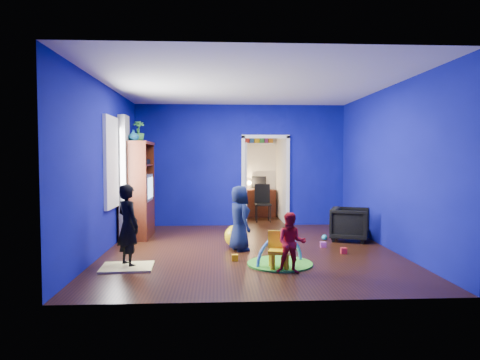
{
  "coord_description": "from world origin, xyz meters",
  "views": [
    {
      "loc": [
        -0.56,
        -7.51,
        1.64
      ],
      "look_at": [
        -0.14,
        0.4,
        1.22
      ],
      "focal_mm": 32.0,
      "sensor_mm": 36.0,
      "label": 1
    }
  ],
  "objects": [
    {
      "name": "wall_right",
      "position": [
        2.5,
        0.0,
        1.45
      ],
      "size": [
        0.02,
        5.5,
        2.9
      ],
      "primitive_type": "cube",
      "color": "#0A0D78",
      "rests_on": "floor"
    },
    {
      "name": "book_shelf",
      "position": [
        0.6,
        4.37,
        2.02
      ],
      "size": [
        0.88,
        0.24,
        0.04
      ],
      "primitive_type": "cube",
      "color": "white",
      "rests_on": "study_desk"
    },
    {
      "name": "wall_back",
      "position": [
        0.0,
        2.75,
        1.45
      ],
      "size": [
        5.0,
        0.02,
        2.9
      ],
      "primitive_type": "cube",
      "color": "#0A0D78",
      "rests_on": "floor"
    },
    {
      "name": "folding_chair",
      "position": [
        0.6,
        3.3,
        0.46
      ],
      "size": [
        0.4,
        0.4,
        0.92
      ],
      "primitive_type": "cube",
      "color": "black",
      "rests_on": "floor"
    },
    {
      "name": "yellow_blanket",
      "position": [
        -1.9,
        -1.18,
        0.01
      ],
      "size": [
        0.78,
        0.64,
        0.03
      ],
      "primitive_type": "cube",
      "rotation": [
        0.0,
        0.0,
        0.06
      ],
      "color": "#F2E07A",
      "rests_on": "floor"
    },
    {
      "name": "ceiling",
      "position": [
        0.0,
        0.0,
        2.9
      ],
      "size": [
        5.0,
        5.5,
        0.01
      ],
      "primitive_type": "cube",
      "color": "white",
      "rests_on": "wall_back"
    },
    {
      "name": "wall_left",
      "position": [
        -2.5,
        0.0,
        1.45
      ],
      "size": [
        0.02,
        5.5,
        2.9
      ],
      "primitive_type": "cube",
      "color": "#0A0D78",
      "rests_on": "floor"
    },
    {
      "name": "kid_chair",
      "position": [
        0.33,
        -1.38,
        0.25
      ],
      "size": [
        0.34,
        0.34,
        0.5
      ],
      "primitive_type": "cube",
      "rotation": [
        0.0,
        0.0,
        -0.26
      ],
      "color": "yellow",
      "rests_on": "floor"
    },
    {
      "name": "toy_0",
      "position": [
        1.59,
        -0.41,
        0.05
      ],
      "size": [
        0.1,
        0.08,
        0.1
      ],
      "primitive_type": "cube",
      "color": "#F8292F",
      "rests_on": "floor"
    },
    {
      "name": "doorway",
      "position": [
        0.6,
        2.75,
        1.05
      ],
      "size": [
        1.16,
        0.1,
        2.1
      ],
      "primitive_type": "cube",
      "color": "white",
      "rests_on": "floor"
    },
    {
      "name": "alcove",
      "position": [
        0.6,
        3.62,
        1.25
      ],
      "size": [
        1.0,
        1.75,
        2.5
      ],
      "primitive_type": null,
      "color": "silver",
      "rests_on": "floor"
    },
    {
      "name": "child_black",
      "position": [
        -1.9,
        -1.08,
        0.62
      ],
      "size": [
        0.52,
        0.54,
        1.24
      ],
      "primitive_type": "imported",
      "rotation": [
        0.0,
        0.0,
        2.28
      ],
      "color": "black",
      "rests_on": "floor"
    },
    {
      "name": "desk_monitor",
      "position": [
        0.6,
        4.38,
        0.95
      ],
      "size": [
        0.4,
        0.05,
        0.32
      ],
      "primitive_type": "cube",
      "color": "black",
      "rests_on": "study_desk"
    },
    {
      "name": "toddler_red",
      "position": [
        0.48,
        -1.58,
        0.43
      ],
      "size": [
        0.47,
        0.39,
        0.86
      ],
      "primitive_type": "imported",
      "rotation": [
        0.0,
        0.0,
        -0.17
      ],
      "color": "red",
      "rests_on": "floor"
    },
    {
      "name": "toy_1",
      "position": [
        1.57,
        0.81,
        0.06
      ],
      "size": [
        0.11,
        0.11,
        0.11
      ],
      "primitive_type": "sphere",
      "color": "#229AC5",
      "rests_on": "floor"
    },
    {
      "name": "play_mat",
      "position": [
        0.39,
        -1.09,
        0.01
      ],
      "size": [
        1.0,
        1.0,
        0.03
      ],
      "primitive_type": "cylinder",
      "color": "#4CA224",
      "rests_on": "floor"
    },
    {
      "name": "toy_3",
      "position": [
        0.61,
        0.25,
        0.06
      ],
      "size": [
        0.11,
        0.11,
        0.11
      ],
      "primitive_type": "sphere",
      "color": "green",
      "rests_on": "floor"
    },
    {
      "name": "wall_front",
      "position": [
        0.0,
        -2.75,
        1.45
      ],
      "size": [
        5.0,
        0.02,
        2.9
      ],
      "primitive_type": "cube",
      "color": "#0A0D78",
      "rests_on": "floor"
    },
    {
      "name": "tv_armoire",
      "position": [
        -2.21,
        1.34,
        0.98
      ],
      "size": [
        0.58,
        1.14,
        1.96
      ],
      "primitive_type": "cube",
      "color": "#3B1209",
      "rests_on": "floor"
    },
    {
      "name": "potted_plant",
      "position": [
        -2.21,
        1.56,
        2.18
      ],
      "size": [
        0.31,
        0.31,
        0.45
      ],
      "primitive_type": "imported",
      "rotation": [
        0.0,
        0.0,
        0.27
      ],
      "color": "#2E7F35",
      "rests_on": "tv_armoire"
    },
    {
      "name": "window_left",
      "position": [
        -2.48,
        0.35,
        1.55
      ],
      "size": [
        0.03,
        0.95,
        1.55
      ],
      "primitive_type": "cube",
      "color": "white",
      "rests_on": "wall_left"
    },
    {
      "name": "crt_tv",
      "position": [
        -2.17,
        1.34,
        1.02
      ],
      "size": [
        0.46,
        0.7,
        0.54
      ],
      "primitive_type": "cube",
      "color": "silver",
      "rests_on": "tv_armoire"
    },
    {
      "name": "toy_arch",
      "position": [
        0.39,
        -1.09,
        0.02
      ],
      "size": [
        0.79,
        0.5,
        0.89
      ],
      "primitive_type": "torus",
      "rotation": [
        1.57,
        0.0,
        0.54
      ],
      "color": "#3F8CD8",
      "rests_on": "floor"
    },
    {
      "name": "study_desk",
      "position": [
        0.6,
        4.26,
        0.38
      ],
      "size": [
        0.88,
        0.44,
        0.75
      ],
      "primitive_type": "cube",
      "color": "#3D140A",
      "rests_on": "floor"
    },
    {
      "name": "floor",
      "position": [
        0.0,
        0.0,
        0.0
      ],
      "size": [
        5.0,
        5.5,
        0.01
      ],
      "primitive_type": "cube",
      "color": "black",
      "rests_on": "ground"
    },
    {
      "name": "armchair",
      "position": [
        2.05,
        0.73,
        0.33
      ],
      "size": [
        0.92,
        0.91,
        0.65
      ],
      "primitive_type": "imported",
      "rotation": [
        0.0,
        0.0,
        1.19
      ],
      "color": "black",
      "rests_on": "floor"
    },
    {
      "name": "child_navy",
      "position": [
        -0.18,
        -0.05,
        0.57
      ],
      "size": [
        0.53,
        0.65,
        1.14
      ],
      "primitive_type": "imported",
      "rotation": [
        0.0,
        0.0,
        1.92
      ],
      "color": "#0E1735",
      "rests_on": "floor"
    },
    {
      "name": "toy_2",
      "position": [
        -0.29,
        -0.81,
        0.05
      ],
      "size": [
        0.1,
        0.08,
        0.1
      ],
      "primitive_type": "cube",
      "color": "orange",
      "rests_on": "floor"
    },
    {
      "name": "hopper_ball",
      "position": [
        -0.23,
        0.2,
        0.21
      ],
      "size": [
        0.41,
        0.41,
        0.41
      ],
      "primitive_type": "sphere",
      "color": "yellow",
      "rests_on": "floor"
    },
    {
      "name": "desk_lamp",
      "position": [
        0.32,
        4.32,
        0.93
      ],
      "size": [
        0.14,
        0.14,
        0.14
      ],
      "primitive_type": "sphere",
      "color": "#FFD88C",
      "rests_on": "study_desk"
    },
    {
      "name": "curtain",
      "position": [
        -2.37,
        0.9,
        1.25
      ],
      "size": [
        0.14,
        0.42,
        2.4
      ],
      "primitive_type": "cube",
      "color": "slate",
      "rests_on": "floor"
    },
    {
      "name": "vase",
      "position": [
        -2.21,
        1.04,
        2.07
      ],
      "size": [
        0.24,
        0.24,
        0.22
      ],
      "primitive_type": "imported",
      "rotation": [
        0.0,
        0.0,
        -0.17
      ],
      "color": "#0C5964",
      "rests_on": "tv_armoire"
    },
    {
      "name": "toy_4",
      "position": [
        1.36,
        0.11,
        0.05
      ],
      "size": [
        0.1,
        0.08,
        0.1
      ],
      "primitive_type": "cube",
      "color": "#D14EB4",
      "rests_on": "floor"
    }
  ]
}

